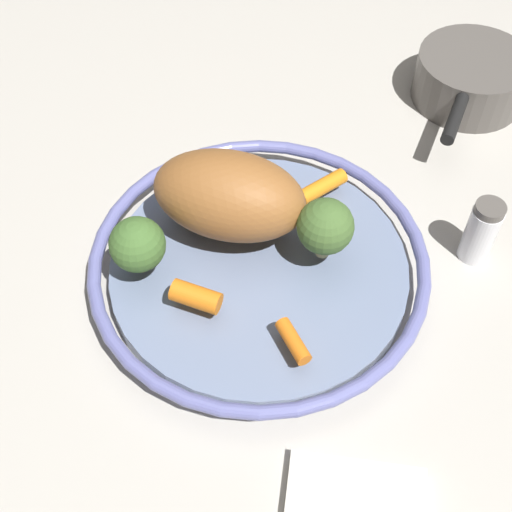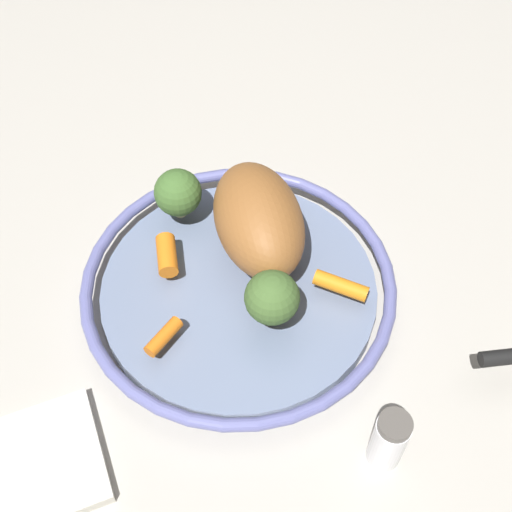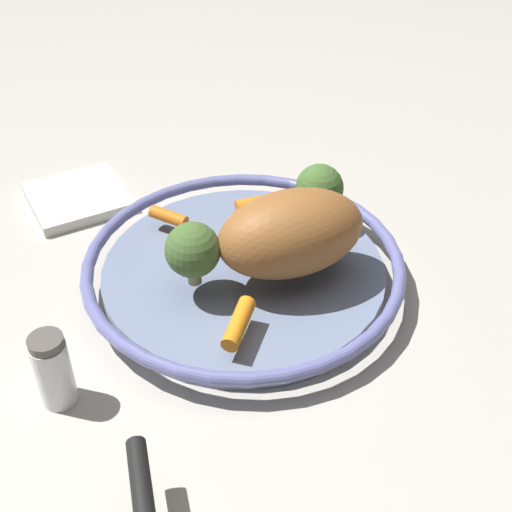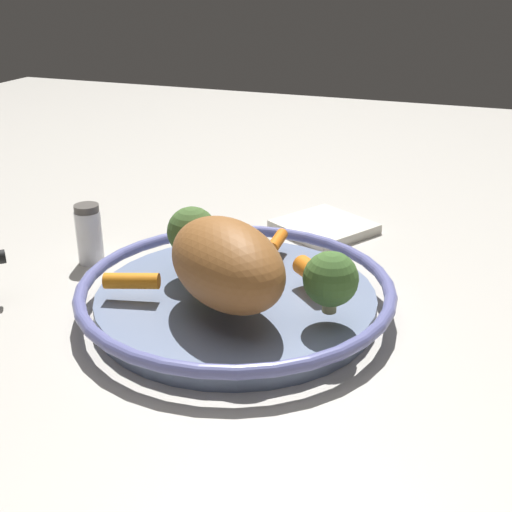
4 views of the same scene
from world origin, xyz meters
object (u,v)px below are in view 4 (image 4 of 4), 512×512
object	(u,v)px
serving_bowl	(236,296)
broccoli_floret_large	(192,232)
baby_carrot_right	(312,272)
salt_shaker	(89,234)
broccoli_floret_mid	(331,279)
dish_towel	(324,227)
baby_carrot_back	(132,281)
baby_carrot_near_rim	(277,241)
roast_chicken_piece	(227,264)

from	to	relation	value
serving_bowl	broccoli_floret_large	size ratio (longest dim) A/B	4.97
baby_carrot_right	salt_shaker	world-z (taller)	salt_shaker
broccoli_floret_large	broccoli_floret_mid	xyz separation A→B (m)	(0.05, 0.18, -0.01)
serving_bowl	dish_towel	world-z (taller)	serving_bowl
baby_carrot_right	broccoli_floret_mid	xyz separation A→B (m)	(0.06, 0.04, 0.02)
broccoli_floret_mid	dish_towel	world-z (taller)	broccoli_floret_mid
baby_carrot_back	broccoli_floret_mid	xyz separation A→B (m)	(-0.02, 0.21, 0.03)
baby_carrot_near_rim	serving_bowl	bearing A→B (deg)	-5.77
baby_carrot_right	broccoli_floret_mid	size ratio (longest dim) A/B	0.75
baby_carrot_near_rim	broccoli_floret_mid	world-z (taller)	broccoli_floret_mid
roast_chicken_piece	baby_carrot_back	size ratio (longest dim) A/B	2.65
serving_bowl	broccoli_floret_mid	distance (m)	0.13
roast_chicken_piece	broccoli_floret_large	distance (m)	0.10
baby_carrot_near_rim	baby_carrot_back	bearing A→B (deg)	-33.47
baby_carrot_near_rim	salt_shaker	world-z (taller)	salt_shaker
baby_carrot_near_rim	roast_chicken_piece	bearing A→B (deg)	0.27
broccoli_floret_large	dish_towel	size ratio (longest dim) A/B	0.60
roast_chicken_piece	dish_towel	xyz separation A→B (m)	(-0.32, 0.02, -0.08)
broccoli_floret_large	salt_shaker	xyz separation A→B (m)	(-0.04, -0.17, -0.04)
baby_carrot_back	broccoli_floret_mid	distance (m)	0.21
serving_bowl	salt_shaker	bearing A→B (deg)	-104.59
broccoli_floret_mid	dish_towel	xyz separation A→B (m)	(-0.30, -0.09, -0.07)
serving_bowl	roast_chicken_piece	bearing A→B (deg)	12.91
broccoli_floret_large	broccoli_floret_mid	distance (m)	0.18
serving_bowl	baby_carrot_near_rim	bearing A→B (deg)	174.23
baby_carrot_right	broccoli_floret_large	bearing A→B (deg)	-86.18
salt_shaker	baby_carrot_right	bearing A→B (deg)	84.58
baby_carrot_right	broccoli_floret_mid	bearing A→B (deg)	30.27
baby_carrot_back	salt_shaker	size ratio (longest dim) A/B	0.75
roast_chicken_piece	salt_shaker	world-z (taller)	roast_chicken_piece
baby_carrot_near_rim	broccoli_floret_large	world-z (taller)	broccoli_floret_large
baby_carrot_near_rim	broccoli_floret_large	bearing A→B (deg)	-39.55
roast_chicken_piece	baby_carrot_back	xyz separation A→B (m)	(0.00, -0.11, -0.04)
broccoli_floret_mid	salt_shaker	xyz separation A→B (m)	(-0.09, -0.34, -0.03)
baby_carrot_back	salt_shaker	distance (m)	0.17
broccoli_floret_large	broccoli_floret_mid	bearing A→B (deg)	73.24
roast_chicken_piece	salt_shaker	bearing A→B (deg)	-114.75
baby_carrot_right	baby_carrot_back	size ratio (longest dim) A/B	0.81
serving_bowl	salt_shaker	distance (m)	0.24
serving_bowl	broccoli_floret_large	bearing A→B (deg)	-108.85
baby_carrot_near_rim	baby_carrot_back	distance (m)	0.20
serving_bowl	dish_towel	distance (m)	0.27
serving_bowl	dish_towel	xyz separation A→B (m)	(-0.27, 0.03, -0.01)
roast_chicken_piece	baby_carrot_right	size ratio (longest dim) A/B	3.28
baby_carrot_back	salt_shaker	xyz separation A→B (m)	(-0.11, -0.13, -0.01)
broccoli_floret_mid	dish_towel	distance (m)	0.32
roast_chicken_piece	baby_carrot_near_rim	distance (m)	0.16
serving_bowl	salt_shaker	size ratio (longest dim) A/B	4.45
baby_carrot_near_rim	broccoli_floret_mid	xyz separation A→B (m)	(0.14, 0.10, 0.03)
serving_bowl	baby_carrot_right	xyz separation A→B (m)	(-0.03, 0.08, 0.03)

